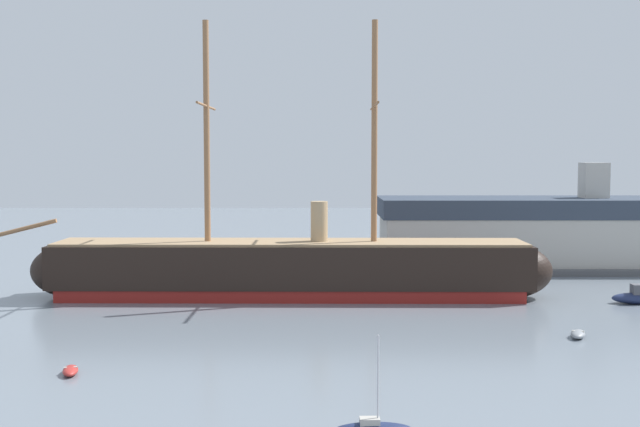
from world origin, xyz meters
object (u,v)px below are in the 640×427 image
at_px(motorboat_far_left, 72,293).
at_px(dockside_warehouse_right, 567,233).
at_px(motorboat_far_right, 637,297).
at_px(dinghy_distant_centre, 354,285).
at_px(dinghy_alongside_stern, 579,334).
at_px(dinghy_mid_left, 72,370).
at_px(tall_ship, 292,268).

distance_m(motorboat_far_left, dockside_warehouse_right, 62.88).
bearing_deg(motorboat_far_right, dinghy_distant_centre, 160.31).
xyz_separation_m(dinghy_alongside_stern, dockside_warehouse_right, (11.40, 40.05, 4.35)).
distance_m(dinghy_mid_left, dinghy_distant_centre, 41.54).
height_order(dinghy_alongside_stern, motorboat_far_right, motorboat_far_right).
bearing_deg(dinghy_mid_left, motorboat_far_left, 107.34).
distance_m(dinghy_alongside_stern, dinghy_distant_centre, 30.54).
bearing_deg(dinghy_distant_centre, tall_ship, -136.38).
bearing_deg(dockside_warehouse_right, dinghy_distant_centre, -152.54).
bearing_deg(tall_ship, dinghy_alongside_stern, -37.38).
distance_m(motorboat_far_left, motorboat_far_right, 57.96).
bearing_deg(tall_ship, motorboat_far_right, -5.89).
xyz_separation_m(dinghy_mid_left, dinghy_distant_centre, (20.81, 35.96, -0.00)).
bearing_deg(dockside_warehouse_right, motorboat_far_right, -91.55).
relative_size(tall_ship, dinghy_alongside_stern, 20.95).
xyz_separation_m(tall_ship, motorboat_far_left, (-22.89, -1.00, -2.49)).
bearing_deg(dinghy_mid_left, dinghy_alongside_stern, 15.92).
xyz_separation_m(dinghy_mid_left, motorboat_far_left, (-8.89, 28.47, 0.33)).
bearing_deg(dockside_warehouse_right, dinghy_alongside_stern, -105.89).
distance_m(tall_ship, dinghy_alongside_stern, 30.69).
distance_m(motorboat_far_left, dinghy_distant_centre, 30.63).
bearing_deg(dinghy_mid_left, motorboat_far_right, 27.82).
bearing_deg(motorboat_far_right, dockside_warehouse_right, 88.45).
bearing_deg(motorboat_far_right, dinghy_alongside_stern, -125.66).
height_order(motorboat_far_left, dockside_warehouse_right, dockside_warehouse_right).
relative_size(dinghy_alongside_stern, motorboat_far_right, 0.60).
relative_size(tall_ship, dinghy_distant_centre, 23.59).
distance_m(dinghy_alongside_stern, motorboat_far_left, 50.34).
xyz_separation_m(motorboat_far_left, motorboat_far_right, (57.90, -2.61, 0.09)).
relative_size(dinghy_distant_centre, dockside_warehouse_right, 0.05).
relative_size(dinghy_mid_left, dinghy_alongside_stern, 0.89).
distance_m(tall_ship, dockside_warehouse_right, 41.69).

